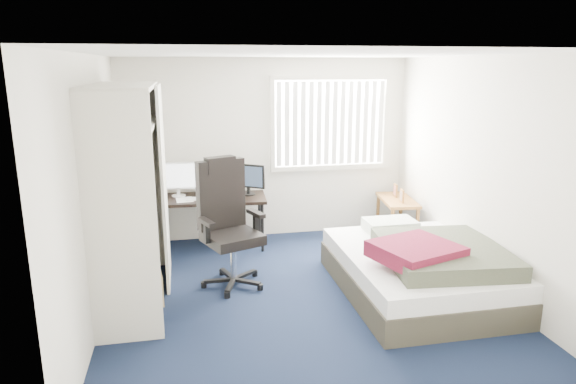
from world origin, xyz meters
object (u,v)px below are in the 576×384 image
(nightstand, at_px, (397,204))
(bed, at_px, (420,268))
(desk, at_px, (213,194))
(office_chair, at_px, (229,236))

(nightstand, height_order, bed, nightstand)
(desk, height_order, office_chair, office_chair)
(desk, relative_size, bed, 0.70)
(desk, bearing_deg, nightstand, -4.91)
(nightstand, bearing_deg, office_chair, -157.27)
(office_chair, xyz_separation_m, bed, (1.97, -0.71, -0.26))
(office_chair, distance_m, bed, 2.10)
(office_chair, bearing_deg, desk, 94.27)
(desk, height_order, nightstand, desk)
(nightstand, bearing_deg, desk, 175.09)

